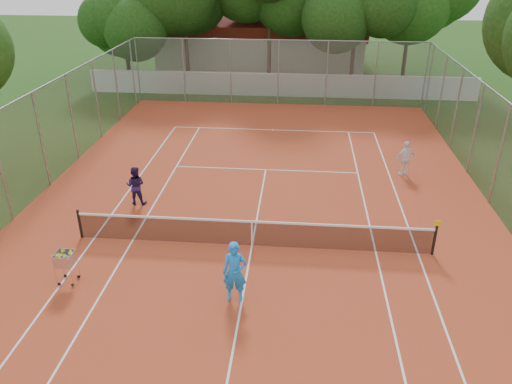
# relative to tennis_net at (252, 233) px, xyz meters

# --- Properties ---
(ground) EXTENTS (120.00, 120.00, 0.00)m
(ground) POSITION_rel_tennis_net_xyz_m (0.00, 0.00, -0.51)
(ground) COLOR #1A3C10
(ground) RESTS_ON ground
(court_pad) EXTENTS (18.00, 34.00, 0.02)m
(court_pad) POSITION_rel_tennis_net_xyz_m (0.00, 0.00, -0.50)
(court_pad) COLOR #B14222
(court_pad) RESTS_ON ground
(court_lines) EXTENTS (10.98, 23.78, 0.01)m
(court_lines) POSITION_rel_tennis_net_xyz_m (0.00, 0.00, -0.49)
(court_lines) COLOR white
(court_lines) RESTS_ON court_pad
(tennis_net) EXTENTS (11.88, 0.10, 0.98)m
(tennis_net) POSITION_rel_tennis_net_xyz_m (0.00, 0.00, 0.00)
(tennis_net) COLOR black
(tennis_net) RESTS_ON court_pad
(perimeter_fence) EXTENTS (18.00, 34.00, 4.00)m
(perimeter_fence) POSITION_rel_tennis_net_xyz_m (0.00, 0.00, 1.49)
(perimeter_fence) COLOR slate
(perimeter_fence) RESTS_ON ground
(boundary_wall) EXTENTS (26.00, 0.30, 1.50)m
(boundary_wall) POSITION_rel_tennis_net_xyz_m (0.00, 19.00, 0.24)
(boundary_wall) COLOR white
(boundary_wall) RESTS_ON ground
(clubhouse) EXTENTS (16.40, 9.00, 4.40)m
(clubhouse) POSITION_rel_tennis_net_xyz_m (-2.00, 29.00, 1.69)
(clubhouse) COLOR beige
(clubhouse) RESTS_ON ground
(tropical_trees) EXTENTS (29.00, 19.00, 10.00)m
(tropical_trees) POSITION_rel_tennis_net_xyz_m (0.00, 22.00, 4.49)
(tropical_trees) COLOR black
(tropical_trees) RESTS_ON ground
(player_near) EXTENTS (0.68, 0.45, 1.86)m
(player_near) POSITION_rel_tennis_net_xyz_m (-0.20, -2.88, 0.44)
(player_near) COLOR #1B86ED
(player_near) RESTS_ON court_pad
(player_far_left) EXTENTS (0.75, 0.59, 1.54)m
(player_far_left) POSITION_rel_tennis_net_xyz_m (-4.79, 2.68, 0.28)
(player_far_left) COLOR #27194C
(player_far_left) RESTS_ON court_pad
(player_far_right) EXTENTS (0.99, 0.66, 1.56)m
(player_far_right) POSITION_rel_tennis_net_xyz_m (6.11, 6.40, 0.29)
(player_far_right) COLOR white
(player_far_right) RESTS_ON court_pad
(ball_hopper) EXTENTS (0.70, 0.70, 1.12)m
(ball_hopper) POSITION_rel_tennis_net_xyz_m (-5.28, -2.52, 0.07)
(ball_hopper) COLOR silver
(ball_hopper) RESTS_ON court_pad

